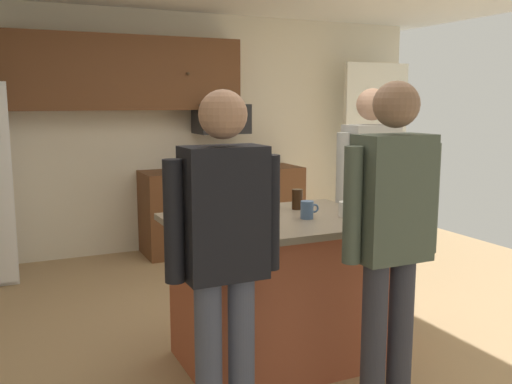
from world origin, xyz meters
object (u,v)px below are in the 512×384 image
glass_dark_ale (199,208)px  mug_ceramic_white (346,209)px  kitchen_island (276,290)px  person_elder_center (224,245)px  glass_stout_tall (275,197)px  person_guest_by_door (391,228)px  person_guest_left (370,189)px  mug_blue_stoneware (307,210)px  microwave_over_range (221,119)px  glass_short_whisky (232,222)px  glass_pilsner (297,199)px

glass_dark_ale → mug_ceramic_white: (0.85, -0.34, -0.02)m
kitchen_island → person_elder_center: 1.03m
glass_stout_tall → person_guest_by_door: bearing=-83.9°
kitchen_island → glass_dark_ale: 0.71m
person_guest_left → mug_blue_stoneware: 0.85m
microwave_over_range → kitchen_island: microwave_over_range is taller
microwave_over_range → kitchen_island: (-0.73, -2.78, -0.98)m
kitchen_island → glass_short_whisky: (-0.42, -0.29, 0.53)m
microwave_over_range → mug_blue_stoneware: bearing=-101.0°
glass_dark_ale → glass_stout_tall: size_ratio=0.79×
microwave_over_range → glass_short_whisky: (-1.15, -3.08, -0.45)m
glass_pilsner → mug_ceramic_white: size_ratio=1.00×
person_guest_left → glass_short_whisky: (-1.34, -0.60, -0.01)m
glass_dark_ale → glass_stout_tall: 0.56m
person_guest_left → glass_pilsner: person_guest_left is taller
glass_dark_ale → mug_blue_stoneware: 0.66m
person_elder_center → glass_dark_ale: bearing=31.1°
person_elder_center → glass_pilsner: 1.23m
microwave_over_range → glass_pilsner: bearing=-100.3°
kitchen_island → glass_pilsner: size_ratio=9.54×
microwave_over_range → glass_short_whisky: size_ratio=3.85×
kitchen_island → person_guest_by_door: 1.00m
mug_ceramic_white → glass_stout_tall: glass_stout_tall is taller
mug_blue_stoneware → glass_stout_tall: (-0.05, 0.36, 0.03)m
glass_short_whisky → mug_blue_stoneware: 0.63m
person_elder_center → kitchen_island: bearing=0.0°
person_guest_by_door → glass_pilsner: bearing=-17.9°
microwave_over_range → glass_dark_ale: size_ratio=4.39×
kitchen_island → glass_pilsner: (0.26, 0.21, 0.53)m
kitchen_island → glass_stout_tall: bearing=65.6°
glass_dark_ale → glass_stout_tall: bearing=7.8°
glass_pilsner → glass_dark_ale: glass_pilsner is taller
microwave_over_range → kitchen_island: 3.04m
kitchen_island → glass_pilsner: 0.62m
microwave_over_range → person_elder_center: (-1.34, -3.44, -0.47)m
kitchen_island → glass_stout_tall: 0.62m
mug_ceramic_white → glass_stout_tall: bearing=125.4°
kitchen_island → microwave_over_range: bearing=75.3°
kitchen_island → mug_ceramic_white: size_ratio=9.56×
microwave_over_range → glass_dark_ale: microwave_over_range is taller
person_guest_by_door → mug_ceramic_white: size_ratio=12.94×
glass_short_whisky → person_elder_center: bearing=-117.6°
person_elder_center → glass_stout_tall: size_ratio=10.52×
glass_pilsner → glass_dark_ale: 0.69m
mug_ceramic_white → glass_pilsner: bearing=114.0°
person_guest_left → person_elder_center: (-1.53, -0.97, -0.03)m
person_guest_left → glass_short_whisky: bearing=5.7°
microwave_over_range → mug_ceramic_white: microwave_over_range is taller
microwave_over_range → person_guest_left: 2.52m
kitchen_island → person_guest_by_door: person_guest_by_door is taller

